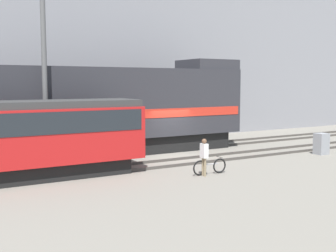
{
  "coord_description": "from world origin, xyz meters",
  "views": [
    {
      "loc": [
        -11.94,
        -19.62,
        4.04
      ],
      "look_at": [
        -1.09,
        -0.77,
        1.8
      ],
      "focal_mm": 45.0,
      "sensor_mm": 36.0,
      "label": 1
    }
  ],
  "objects": [
    {
      "name": "streetcar",
      "position": [
        -8.35,
        -1.77,
        1.89
      ],
      "size": [
        9.59,
        2.54,
        3.3
      ],
      "color": "black",
      "rests_on": "ground"
    },
    {
      "name": "track_near",
      "position": [
        0.0,
        -1.77,
        0.07
      ],
      "size": [
        60.0,
        1.51,
        0.14
      ],
      "color": "#47423D",
      "rests_on": "ground"
    },
    {
      "name": "utility_pole_left",
      "position": [
        -7.11,
        0.28,
        4.35
      ],
      "size": [
        0.24,
        0.24,
        8.71
      ],
      "color": "#595959",
      "rests_on": "ground"
    },
    {
      "name": "ground_plane",
      "position": [
        0.0,
        0.0,
        0.0
      ],
      "size": [
        120.0,
        120.0,
        0.0
      ],
      "primitive_type": "plane",
      "color": "slate"
    },
    {
      "name": "bicycle",
      "position": [
        -1.21,
        -4.68,
        0.34
      ],
      "size": [
        1.73,
        0.44,
        0.74
      ],
      "color": "black",
      "rests_on": "ground"
    },
    {
      "name": "track_far",
      "position": [
        0.0,
        2.32,
        0.07
      ],
      "size": [
        60.0,
        1.51,
        0.14
      ],
      "color": "#47423D",
      "rests_on": "ground"
    },
    {
      "name": "signal_box",
      "position": [
        7.32,
        -3.55,
        0.6
      ],
      "size": [
        0.7,
        0.6,
        1.2
      ],
      "color": "gray",
      "rests_on": "ground"
    },
    {
      "name": "freight_locomotive",
      "position": [
        -3.51,
        2.32,
        2.55
      ],
      "size": [
        17.32,
        3.04,
        5.45
      ],
      "color": "black",
      "rests_on": "ground"
    },
    {
      "name": "building_backdrop",
      "position": [
        0.0,
        10.14,
        7.04
      ],
      "size": [
        45.3,
        6.0,
        14.07
      ],
      "color": "gray",
      "rests_on": "ground"
    },
    {
      "name": "person",
      "position": [
        -1.62,
        -4.82,
        0.99
      ],
      "size": [
        0.23,
        0.37,
        1.64
      ],
      "color": "#8C7A5B",
      "rests_on": "ground"
    }
  ]
}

